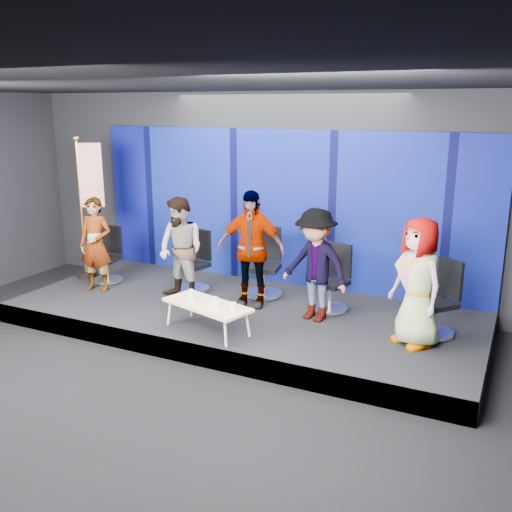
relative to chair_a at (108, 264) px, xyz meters
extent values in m
plane|color=black|center=(2.73, -2.69, -0.61)|extent=(10.00, 10.00, 0.00)
cube|color=black|center=(2.73, 1.31, 1.14)|extent=(10.00, 0.02, 3.50)
cube|color=black|center=(2.73, -2.69, 2.89)|extent=(10.00, 8.00, 0.02)
cube|color=black|center=(2.73, -0.19, -0.46)|extent=(7.00, 3.00, 0.30)
cube|color=#070854|center=(2.73, 1.26, 0.99)|extent=(7.00, 0.08, 2.60)
cylinder|color=silver|center=(0.01, -0.05, -0.29)|extent=(0.62, 0.62, 0.05)
cylinder|color=silver|center=(0.01, -0.05, -0.08)|extent=(0.06, 0.06, 0.36)
cube|color=black|center=(0.01, -0.05, 0.10)|extent=(0.50, 0.50, 0.06)
cube|color=black|center=(-0.03, 0.16, 0.40)|extent=(0.40, 0.11, 0.49)
imported|color=black|center=(0.18, -0.47, 0.46)|extent=(0.62, 0.46, 1.55)
cylinder|color=silver|center=(1.60, 0.19, -0.29)|extent=(0.67, 0.67, 0.06)
cylinder|color=silver|center=(1.60, 0.19, -0.07)|extent=(0.07, 0.07, 0.38)
cube|color=black|center=(1.60, 0.19, 0.12)|extent=(0.54, 0.54, 0.07)
cube|color=black|center=(1.65, 0.41, 0.43)|extent=(0.41, 0.13, 0.52)
imported|color=black|center=(1.69, -0.25, 0.50)|extent=(0.90, 0.77, 1.62)
cylinder|color=silver|center=(2.77, 0.44, -0.28)|extent=(0.72, 0.72, 0.06)
cylinder|color=silver|center=(2.77, 0.44, -0.05)|extent=(0.07, 0.07, 0.41)
cube|color=black|center=(2.77, 0.44, 0.16)|extent=(0.58, 0.58, 0.07)
cube|color=black|center=(2.73, 0.68, 0.50)|extent=(0.45, 0.13, 0.57)
imported|color=black|center=(2.77, -0.01, 0.57)|extent=(1.10, 0.62, 1.78)
cylinder|color=silver|center=(3.95, 0.27, -0.29)|extent=(0.68, 0.68, 0.06)
cylinder|color=silver|center=(3.95, 0.27, -0.07)|extent=(0.07, 0.07, 0.37)
cube|color=black|center=(3.95, 0.27, 0.11)|extent=(0.55, 0.55, 0.07)
cube|color=black|center=(4.01, 0.49, 0.42)|extent=(0.41, 0.15, 0.51)
imported|color=black|center=(3.86, -0.17, 0.49)|extent=(1.16, 0.84, 1.61)
cylinder|color=silver|center=(5.49, -0.03, -0.29)|extent=(0.81, 0.81, 0.06)
cylinder|color=silver|center=(5.49, -0.03, -0.06)|extent=(0.07, 0.07, 0.38)
cube|color=black|center=(5.49, -0.03, 0.13)|extent=(0.65, 0.65, 0.07)
cube|color=black|center=(5.64, 0.15, 0.45)|extent=(0.36, 0.31, 0.53)
imported|color=black|center=(5.32, -0.45, 0.52)|extent=(0.96, 0.92, 1.66)
cube|color=tan|center=(2.71, -1.21, 0.05)|extent=(1.36, 0.86, 0.04)
cylinder|color=tan|center=(2.12, -1.25, -0.14)|extent=(0.03, 0.03, 0.35)
cylinder|color=tan|center=(2.23, -0.85, -0.14)|extent=(0.03, 0.03, 0.35)
cylinder|color=tan|center=(3.18, -1.56, -0.14)|extent=(0.03, 0.03, 0.35)
cylinder|color=tan|center=(3.29, -1.16, -0.14)|extent=(0.03, 0.03, 0.35)
cylinder|color=silver|center=(2.35, -1.04, 0.12)|extent=(0.08, 0.08, 0.09)
cylinder|color=silver|center=(2.45, -1.18, 0.12)|extent=(0.07, 0.07, 0.09)
cylinder|color=silver|center=(2.81, -1.17, 0.12)|extent=(0.08, 0.08, 0.10)
cylinder|color=silver|center=(2.91, -1.28, 0.12)|extent=(0.08, 0.08, 0.09)
cylinder|color=silver|center=(3.14, -1.27, 0.12)|extent=(0.08, 0.08, 0.10)
cylinder|color=black|center=(-0.52, 0.02, -0.26)|extent=(0.33, 0.33, 0.10)
cylinder|color=gold|center=(-0.52, 0.02, 0.93)|extent=(0.05, 0.05, 2.28)
sphere|color=gold|center=(-0.52, 0.02, 2.12)|extent=(0.11, 0.11, 0.11)
cube|color=#B41714|center=(-0.33, 0.11, 1.50)|extent=(0.37, 0.27, 1.09)
camera|label=1|loc=(6.46, -7.45, 2.66)|focal=40.00mm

